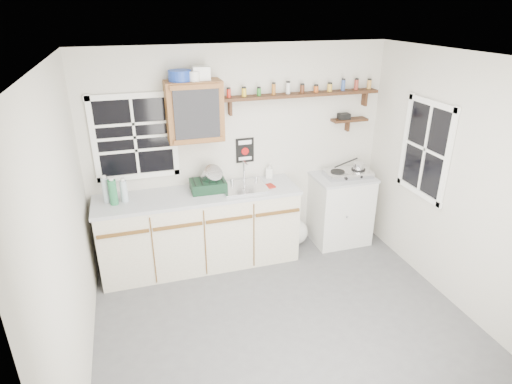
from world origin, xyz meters
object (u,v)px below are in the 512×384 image
(spice_shelf, at_px, (303,94))
(hotplate, at_px, (348,173))
(main_cabinet, at_px, (200,229))
(right_cabinet, at_px, (340,209))
(dish_rack, at_px, (209,182))
(upper_cabinet, at_px, (195,111))

(spice_shelf, distance_m, hotplate, 1.15)
(main_cabinet, bearing_deg, hotplate, 0.17)
(right_cabinet, relative_size, dish_rack, 2.26)
(main_cabinet, relative_size, upper_cabinet, 3.55)
(main_cabinet, height_order, spice_shelf, spice_shelf)
(spice_shelf, bearing_deg, upper_cabinet, -176.92)
(dish_rack, bearing_deg, main_cabinet, -158.17)
(upper_cabinet, bearing_deg, main_cabinet, -103.68)
(right_cabinet, relative_size, upper_cabinet, 1.40)
(main_cabinet, bearing_deg, dish_rack, 20.81)
(dish_rack, bearing_deg, upper_cabinet, 141.37)
(right_cabinet, distance_m, spice_shelf, 1.57)
(right_cabinet, height_order, dish_rack, dish_rack)
(main_cabinet, relative_size, right_cabinet, 2.54)
(upper_cabinet, height_order, spice_shelf, upper_cabinet)
(main_cabinet, height_order, dish_rack, dish_rack)
(upper_cabinet, xyz_separation_m, dish_rack, (0.11, -0.09, -0.81))
(dish_rack, bearing_deg, hotplate, -0.59)
(spice_shelf, bearing_deg, right_cabinet, -20.04)
(upper_cabinet, distance_m, dish_rack, 0.82)
(dish_rack, distance_m, hotplate, 1.75)
(right_cabinet, bearing_deg, spice_shelf, 159.96)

